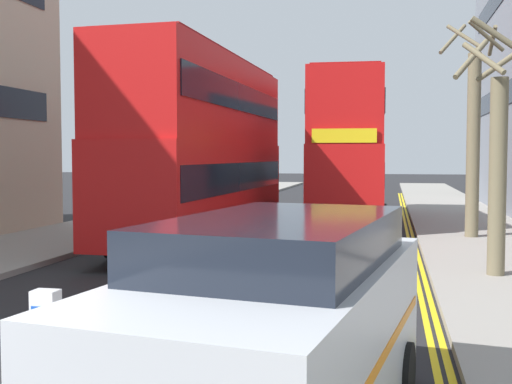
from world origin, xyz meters
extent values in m
cube|color=gray|center=(6.50, 16.00, 0.07)|extent=(4.00, 80.00, 0.14)
cube|color=gray|center=(-6.50, 16.00, 0.07)|extent=(4.00, 80.00, 0.14)
cube|color=yellow|center=(4.40, 14.00, 0.00)|extent=(0.10, 56.00, 0.01)
cube|color=yellow|center=(4.24, 14.00, 0.00)|extent=(0.10, 56.00, 0.01)
cube|color=silver|center=(0.00, 2.44, 0.18)|extent=(0.36, 0.28, 0.16)
cube|color=white|center=(0.00, 2.44, 0.73)|extent=(0.28, 0.20, 0.95)
cube|color=blue|center=(0.00, 2.33, 0.92)|extent=(0.22, 0.01, 0.26)
cube|color=yellow|center=(0.00, 2.33, 0.54)|extent=(0.22, 0.01, 0.20)
cube|color=red|center=(-1.94, 14.60, 1.74)|extent=(2.82, 10.87, 2.60)
cube|color=red|center=(-1.94, 14.60, 4.29)|extent=(2.77, 10.65, 2.50)
cube|color=black|center=(-1.94, 14.60, 2.04)|extent=(2.84, 10.44, 0.84)
cube|color=black|center=(-1.94, 14.60, 4.39)|extent=(2.82, 10.22, 0.80)
cube|color=yellow|center=(-1.78, 19.97, 3.29)|extent=(2.00, 0.12, 0.44)
cube|color=maroon|center=(-1.94, 14.60, 5.59)|extent=(2.54, 9.78, 0.10)
cylinder|color=black|center=(-3.09, 17.98, 0.52)|extent=(0.33, 1.05, 1.04)
cylinder|color=black|center=(-0.59, 17.90, 0.52)|extent=(0.33, 1.05, 1.04)
cylinder|color=black|center=(-3.29, 11.29, 0.52)|extent=(0.33, 1.05, 1.04)
cylinder|color=black|center=(-0.79, 11.21, 0.52)|extent=(0.33, 1.05, 1.04)
cube|color=red|center=(1.97, 21.34, 1.74)|extent=(3.01, 10.91, 2.60)
cube|color=red|center=(1.97, 21.34, 4.29)|extent=(2.95, 10.69, 2.50)
cube|color=black|center=(1.97, 21.34, 2.04)|extent=(3.02, 10.48, 0.84)
cube|color=black|center=(1.97, 21.34, 4.39)|extent=(3.00, 10.26, 0.80)
cube|color=yellow|center=(2.23, 15.97, 3.29)|extent=(2.00, 0.15, 0.44)
cube|color=maroon|center=(1.97, 21.34, 5.59)|extent=(2.71, 9.82, 0.10)
cylinder|color=black|center=(3.38, 18.06, 0.52)|extent=(0.35, 1.05, 1.04)
cylinder|color=black|center=(0.88, 17.94, 0.52)|extent=(0.35, 1.05, 1.04)
cylinder|color=black|center=(3.06, 24.75, 0.52)|extent=(0.35, 1.05, 1.04)
cylinder|color=black|center=(0.57, 24.63, 0.52)|extent=(0.35, 1.05, 1.04)
cube|color=silver|center=(2.68, 1.80, 0.94)|extent=(2.59, 4.93, 1.50)
cube|color=black|center=(2.70, 1.95, 1.74)|extent=(2.15, 3.28, 0.76)
cube|color=orange|center=(2.68, 1.80, 0.99)|extent=(2.56, 4.57, 0.10)
cylinder|color=black|center=(3.79, 3.10, 0.34)|extent=(0.32, 0.71, 0.68)
cylinder|color=black|center=(2.01, 3.38, 0.34)|extent=(0.32, 0.71, 0.68)
cylinder|color=#6B6047|center=(6.15, 16.81, 2.98)|extent=(0.41, 0.41, 5.69)
cylinder|color=#6B6047|center=(6.65, 16.82, 6.18)|extent=(0.14, 1.06, 0.79)
cylinder|color=#6B6047|center=(6.39, 17.17, 6.13)|extent=(0.83, 0.62, 0.70)
cylinder|color=#6B6047|center=(5.52, 17.23, 6.36)|extent=(0.97, 1.35, 1.14)
cylinder|color=#6B6047|center=(5.79, 16.34, 6.25)|extent=(1.06, 0.85, 0.92)
cylinder|color=#6B6047|center=(6.40, 16.28, 6.24)|extent=(1.15, 0.62, 0.90)
cylinder|color=#6B6047|center=(5.86, 10.31, 2.22)|extent=(0.36, 0.36, 4.16)
cylinder|color=#6B6047|center=(5.92, 10.78, 4.63)|extent=(0.99, 0.25, 0.74)
cylinder|color=#6B6047|center=(5.33, 10.69, 4.76)|extent=(0.88, 1.18, 1.00)
cylinder|color=#6B6047|center=(5.48, 9.97, 4.66)|extent=(0.82, 0.87, 0.80)
cylinder|color=#6B6047|center=(5.94, 9.55, 4.84)|extent=(1.59, 0.28, 1.16)
camera|label=1|loc=(3.65, -3.66, 2.67)|focal=43.99mm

